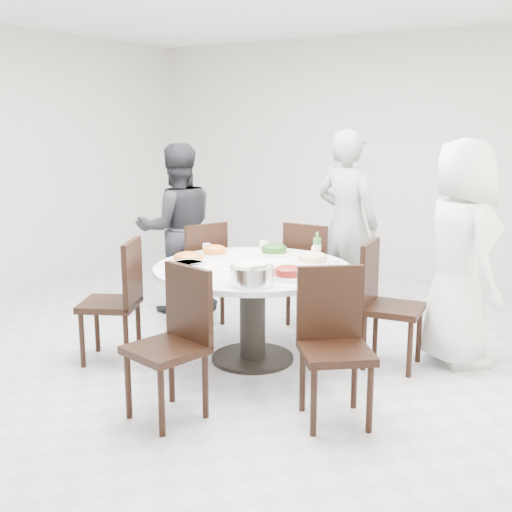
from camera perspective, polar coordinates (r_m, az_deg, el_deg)
The scene contains 22 objects.
floor at distance 5.39m, azimuth -2.50°, elevation -7.94°, with size 6.00×6.00×0.01m, color silver.
wall_back at distance 7.74m, azimuth 10.16°, elevation 8.58°, with size 6.00×0.01×2.80m, color silver.
dining_table at distance 4.96m, azimuth -0.31°, elevation -5.14°, with size 1.50×1.50×0.75m, color white.
chair_ne at distance 4.92m, azimuth 12.10°, elevation -4.34°, with size 0.42×0.42×0.95m, color black.
chair_n at distance 5.84m, azimuth 5.17°, elevation -1.53°, with size 0.42×0.42×0.95m, color black.
chair_nw at distance 5.85m, azimuth -5.35°, elevation -1.51°, with size 0.42×0.42×0.95m, color black.
chair_sw at distance 5.06m, azimuth -12.90°, elevation -3.93°, with size 0.42×0.42×0.95m, color black.
chair_s at distance 4.02m, azimuth -8.05°, elevation -7.92°, with size 0.42×0.42×0.95m, color black.
chair_se at distance 3.96m, azimuth 7.13°, elevation -8.17°, with size 0.42×0.42×0.95m, color black.
diner_right at distance 5.06m, azimuth 17.69°, elevation 0.25°, with size 0.84×0.54×1.71m, color silver.
diner_middle at distance 6.12m, azimuth 8.08°, elevation 2.88°, with size 0.64×0.42×1.76m, color black.
diner_left at distance 6.21m, azimuth -7.02°, elevation 2.42°, with size 0.79×0.62×1.62m, color black.
dish_greens at distance 5.25m, azimuth 1.62°, elevation 0.45°, with size 0.27×0.27×0.07m, color white.
dish_pale at distance 4.94m, azimuth 5.04°, elevation -0.32°, with size 0.28×0.28×0.07m, color white.
dish_orange at distance 5.22m, azimuth -3.75°, elevation 0.32°, with size 0.24×0.24×0.06m, color white.
dish_redbrown at distance 4.47m, azimuth 2.89°, elevation -1.65°, with size 0.25×0.25×0.06m, color white.
dish_tofu at distance 4.93m, azimuth -6.04°, elevation -0.34°, with size 0.29×0.29×0.08m, color white.
rice_bowl at distance 4.31m, azimuth -0.37°, elevation -1.74°, with size 0.30×0.30×0.13m, color silver.
soup_bowl at distance 4.66m, azimuth -6.07°, elevation -1.05°, with size 0.25×0.25×0.08m, color white.
beverage_bottle at distance 5.12m, azimuth 5.44°, elevation 0.93°, with size 0.06×0.06×0.22m, color #3C7930.
tea_cups at distance 5.41m, azimuth 3.05°, elevation 0.84°, with size 0.07×0.07×0.08m, color white.
chopsticks at distance 5.38m, azimuth 3.46°, elevation 0.39°, with size 0.24×0.04×0.01m, color tan, non-canonical shape.
Camera 1 is at (2.87, -4.18, 1.83)m, focal length 45.00 mm.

